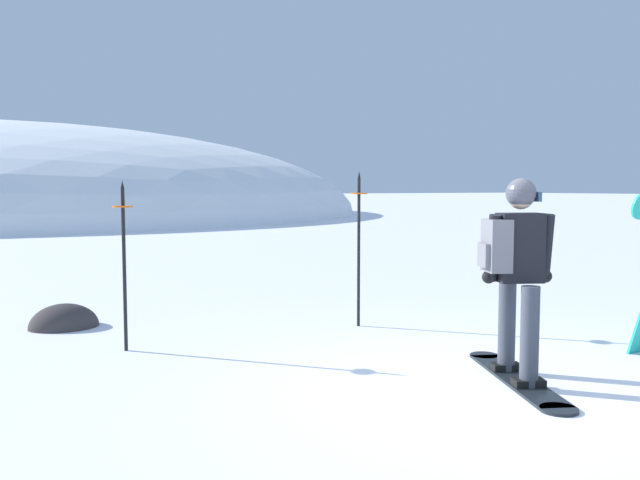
% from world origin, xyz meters
% --- Properties ---
extents(ground_plane, '(300.00, 300.00, 0.00)m').
position_xyz_m(ground_plane, '(0.00, 0.00, 0.00)').
color(ground_plane, white).
extents(ridge_peak_main, '(42.27, 38.04, 10.61)m').
position_xyz_m(ridge_peak_main, '(-0.92, 39.28, 0.00)').
color(ridge_peak_main, white).
rests_on(ridge_peak_main, ground).
extents(snowboarder_main, '(0.90, 1.71, 1.71)m').
position_xyz_m(snowboarder_main, '(0.37, 0.14, 0.92)').
color(snowboarder_main, black).
rests_on(snowboarder_main, ground).
extents(piste_marker_near, '(0.20, 0.20, 1.83)m').
position_xyz_m(piste_marker_near, '(0.42, 2.66, 1.05)').
color(piste_marker_near, black).
rests_on(piste_marker_near, ground).
extents(piste_marker_far, '(0.20, 0.20, 1.71)m').
position_xyz_m(piste_marker_far, '(-2.26, 2.80, 0.98)').
color(piste_marker_far, black).
rests_on(piste_marker_far, ground).
extents(rock_mid, '(0.79, 0.67, 0.55)m').
position_xyz_m(rock_mid, '(-2.63, 4.29, 0.00)').
color(rock_mid, '#383333').
rests_on(rock_mid, ground).
extents(rock_small, '(0.36, 0.31, 0.25)m').
position_xyz_m(rock_small, '(4.94, 4.30, 0.00)').
color(rock_small, '#282628').
rests_on(rock_small, ground).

